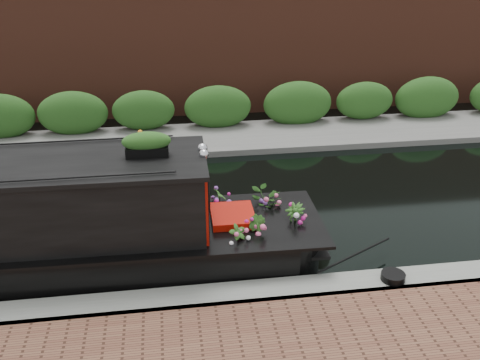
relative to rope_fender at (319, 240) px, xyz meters
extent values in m
plane|color=black|center=(-3.30, 1.84, -0.18)|extent=(80.00, 80.00, 0.00)
cube|color=gray|center=(-3.30, -1.46, -0.18)|extent=(40.00, 0.60, 0.50)
cube|color=slate|center=(-3.30, 6.04, -0.18)|extent=(40.00, 2.40, 0.34)
cube|color=#26521B|center=(-3.30, 6.94, -0.18)|extent=(40.00, 1.10, 2.80)
cube|color=#5C2C1F|center=(-3.30, 9.04, -0.18)|extent=(40.00, 1.00, 8.00)
cube|color=#B21107|center=(-2.19, 0.00, 1.21)|extent=(0.09, 1.72, 1.32)
cube|color=black|center=(-3.49, -0.87, 1.29)|extent=(0.88, 0.05, 0.54)
cube|color=#B21107|center=(-1.68, 0.00, 0.50)|extent=(0.80, 0.90, 0.49)
sphere|color=silver|center=(-2.18, -0.14, 1.98)|extent=(0.18, 0.18, 0.18)
sphere|color=silver|center=(-2.18, 0.14, 1.98)|extent=(0.18, 0.18, 0.18)
cube|color=black|center=(-3.13, 0.00, 2.04)|extent=(0.72, 0.28, 0.16)
ellipsoid|color=orange|center=(-3.13, 0.00, 2.24)|extent=(0.78, 0.30, 0.24)
imported|color=#2A5A1E|center=(-1.68, -0.70, 0.57)|extent=(0.39, 0.35, 0.62)
imported|color=#2A5A1E|center=(-1.32, -0.56, 0.59)|extent=(0.44, 0.46, 0.66)
imported|color=#2A5A1E|center=(-0.93, 0.49, 0.60)|extent=(0.71, 0.65, 0.68)
imported|color=#2A5A1E|center=(-0.57, -0.21, 0.59)|extent=(0.53, 0.53, 0.68)
imported|color=#2A5A1E|center=(-1.84, 0.72, 0.58)|extent=(0.27, 0.37, 0.65)
cylinder|color=olive|center=(0.00, 0.00, 0.00)|extent=(0.37, 0.35, 0.37)
cylinder|color=black|center=(0.85, -1.49, 0.13)|extent=(0.41, 0.41, 0.12)
camera|label=1|loc=(-2.77, -8.49, 5.44)|focal=40.00mm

